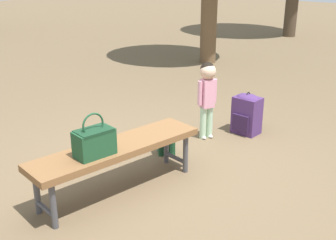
% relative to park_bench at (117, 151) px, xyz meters
% --- Properties ---
extents(ground_plane, '(40.00, 40.00, 0.00)m').
position_rel_park_bench_xyz_m(ground_plane, '(0.54, -0.01, -0.39)').
color(ground_plane, brown).
rests_on(ground_plane, ground).
extents(park_bench, '(1.64, 0.61, 0.45)m').
position_rel_park_bench_xyz_m(park_bench, '(0.00, 0.00, 0.00)').
color(park_bench, brown).
rests_on(park_bench, ground).
extents(handbag, '(0.34, 0.22, 0.37)m').
position_rel_park_bench_xyz_m(handbag, '(-0.26, -0.02, 0.18)').
color(handbag, '#1E4C2D').
rests_on(handbag, park_bench).
extents(child_standing, '(0.23, 0.18, 0.90)m').
position_rel_park_bench_xyz_m(child_standing, '(1.51, 0.12, 0.21)').
color(child_standing, '#B2D8B2').
rests_on(child_standing, ground).
extents(backpack_large, '(0.28, 0.31, 0.52)m').
position_rel_park_bench_xyz_m(backpack_large, '(1.95, -0.16, -0.14)').
color(backpack_large, '#4C2D66').
rests_on(backpack_large, ground).
extents(backpack_small, '(0.22, 0.21, 0.30)m').
position_rel_park_bench_xyz_m(backpack_small, '(0.87, 0.18, -0.25)').
color(backpack_small, '#1E4C2D').
rests_on(backpack_small, ground).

